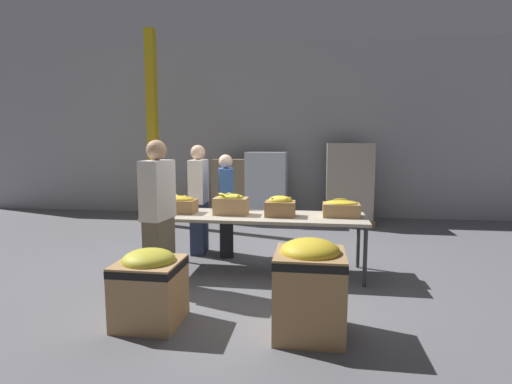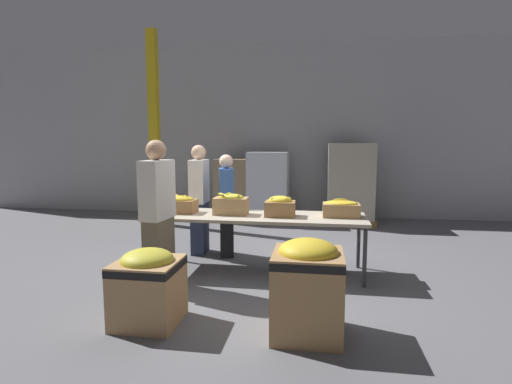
% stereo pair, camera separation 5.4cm
% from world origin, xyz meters
% --- Properties ---
extents(ground_plane, '(30.00, 30.00, 0.00)m').
position_xyz_m(ground_plane, '(0.00, 0.00, 0.00)').
color(ground_plane, slate).
extents(wall_back, '(16.00, 0.08, 4.00)m').
position_xyz_m(wall_back, '(0.00, 4.29, 2.00)').
color(wall_back, '#A8A8AD').
rests_on(wall_back, ground_plane).
extents(sorting_table, '(2.89, 0.87, 0.77)m').
position_xyz_m(sorting_table, '(0.00, 0.00, 0.73)').
color(sorting_table, '#B2A893').
rests_on(sorting_table, ground_plane).
extents(banana_box_0, '(0.44, 0.31, 0.25)m').
position_xyz_m(banana_box_0, '(-1.04, 0.01, 0.90)').
color(banana_box_0, olive).
rests_on(banana_box_0, sorting_table).
extents(banana_box_1, '(0.44, 0.27, 0.30)m').
position_xyz_m(banana_box_1, '(-0.33, -0.01, 0.92)').
color(banana_box_1, tan).
rests_on(banana_box_1, sorting_table).
extents(banana_box_2, '(0.38, 0.29, 0.27)m').
position_xyz_m(banana_box_2, '(0.34, -0.04, 0.91)').
color(banana_box_2, olive).
rests_on(banana_box_2, sorting_table).
extents(banana_box_3, '(0.47, 0.31, 0.24)m').
position_xyz_m(banana_box_3, '(1.12, 0.05, 0.89)').
color(banana_box_3, '#A37A4C').
rests_on(banana_box_3, sorting_table).
extents(volunteer_0, '(0.31, 0.46, 1.55)m').
position_xyz_m(volunteer_0, '(-0.55, 0.70, 0.77)').
color(volunteer_0, black).
rests_on(volunteer_0, ground_plane).
extents(volunteer_1, '(0.29, 0.50, 1.76)m').
position_xyz_m(volunteer_1, '(-1.04, -0.75, 0.87)').
color(volunteer_1, '#6B604C').
rests_on(volunteer_1, ground_plane).
extents(volunteer_2, '(0.25, 0.47, 1.69)m').
position_xyz_m(volunteer_2, '(-1.00, 0.78, 0.84)').
color(volunteer_2, '#2D3856').
rests_on(volunteer_2, ground_plane).
extents(donation_bin_0, '(0.59, 0.59, 0.73)m').
position_xyz_m(donation_bin_0, '(-0.77, -1.68, 0.39)').
color(donation_bin_0, tan).
rests_on(donation_bin_0, ground_plane).
extents(donation_bin_1, '(0.62, 0.62, 0.88)m').
position_xyz_m(donation_bin_1, '(0.74, -1.68, 0.47)').
color(donation_bin_1, '#A37A4C').
rests_on(donation_bin_1, ground_plane).
extents(support_pillar, '(0.19, 0.19, 4.00)m').
position_xyz_m(support_pillar, '(-2.56, 2.79, 2.00)').
color(support_pillar, gold).
rests_on(support_pillar, ground_plane).
extents(pallet_stack_0, '(0.96, 0.96, 1.37)m').
position_xyz_m(pallet_stack_0, '(-0.97, 3.56, 0.67)').
color(pallet_stack_0, olive).
rests_on(pallet_stack_0, ground_plane).
extents(pallet_stack_1, '(0.94, 0.94, 1.52)m').
position_xyz_m(pallet_stack_1, '(-0.26, 3.54, 0.75)').
color(pallet_stack_1, olive).
rests_on(pallet_stack_1, ground_plane).
extents(pallet_stack_2, '(1.03, 1.03, 1.71)m').
position_xyz_m(pallet_stack_2, '(1.50, 3.53, 0.85)').
color(pallet_stack_2, olive).
rests_on(pallet_stack_2, ground_plane).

